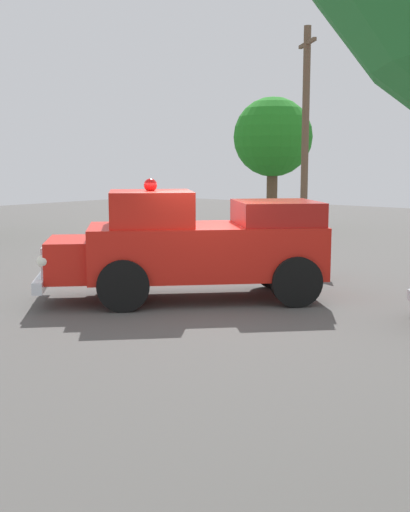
% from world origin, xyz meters
% --- Properties ---
extents(ground_plane, '(60.00, 60.00, 0.00)m').
position_xyz_m(ground_plane, '(0.00, 0.00, 0.00)').
color(ground_plane, '#514F4C').
extents(vintage_fire_truck, '(5.68, 5.80, 2.59)m').
position_xyz_m(vintage_fire_truck, '(0.50, -0.29, 1.20)').
color(vintage_fire_truck, black).
rests_on(vintage_fire_truck, ground).
extents(lawn_chair_spare, '(0.65, 0.65, 1.02)m').
position_xyz_m(lawn_chair_spare, '(-0.34, -4.26, 0.59)').
color(lawn_chair_spare, '#B7BABF').
rests_on(lawn_chair_spare, ground).
extents(oak_tree_right, '(3.46, 3.46, 5.75)m').
position_xyz_m(oak_tree_right, '(7.48, -13.85, 3.98)').
color(oak_tree_right, brown).
rests_on(oak_tree_right, ground).
extents(utility_pole, '(1.35, 1.22, 7.69)m').
position_xyz_m(utility_pole, '(3.80, -10.39, 3.99)').
color(utility_pole, brown).
rests_on(utility_pole, ground).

